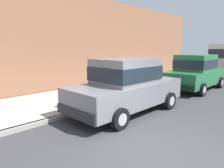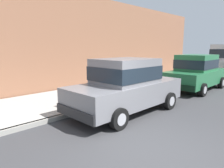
% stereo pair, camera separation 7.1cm
% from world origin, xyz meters
% --- Properties ---
extents(ground_plane, '(80.00, 80.00, 0.00)m').
position_xyz_m(ground_plane, '(0.00, 0.00, 0.00)').
color(ground_plane, '#38383A').
extents(curb, '(0.16, 64.00, 0.14)m').
position_xyz_m(curb, '(-3.20, 0.00, 0.07)').
color(curb, gray).
rests_on(curb, ground).
extents(sidewalk, '(3.60, 64.00, 0.14)m').
position_xyz_m(sidewalk, '(-5.00, 0.00, 0.07)').
color(sidewalk, '#A8A59E').
rests_on(sidewalk, ground).
extents(car_grey_sedan, '(2.04, 4.60, 1.92)m').
position_xyz_m(car_grey_sedan, '(-2.16, 1.84, 0.98)').
color(car_grey_sedan, slate).
rests_on(car_grey_sedan, ground).
extents(car_green_sedan, '(2.08, 4.62, 1.92)m').
position_xyz_m(car_green_sedan, '(-2.09, 7.58, 0.98)').
color(car_green_sedan, '#23663D').
rests_on(car_green_sedan, ground).
extents(dog_black, '(0.68, 0.44, 0.49)m').
position_xyz_m(dog_black, '(-4.89, 2.61, 0.43)').
color(dog_black, black).
rests_on(dog_black, sidewalk).
extents(building_facade, '(0.50, 20.00, 5.16)m').
position_xyz_m(building_facade, '(-7.10, 5.63, 2.58)').
color(building_facade, '#8C5B42').
rests_on(building_facade, ground).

